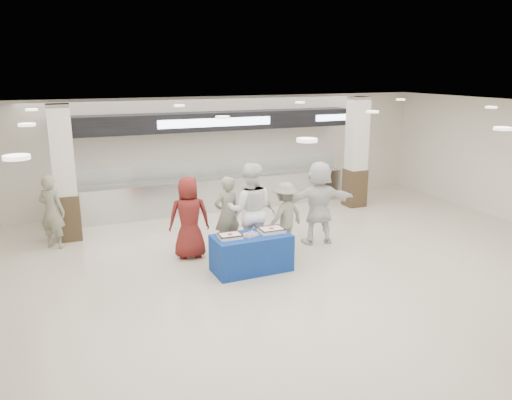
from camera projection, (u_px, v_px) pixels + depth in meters
name	position (u px, v px, depth m)	size (l,w,h in m)	color
ground	(298.00, 279.00, 9.71)	(14.00, 14.00, 0.00)	beige
serving_line	(213.00, 170.00, 14.24)	(8.70, 0.85, 2.80)	silver
column_left	(64.00, 177.00, 11.60)	(0.55, 0.55, 3.20)	#372819
column_right	(356.00, 155.00, 14.55)	(0.55, 0.55, 3.20)	#372819
display_table	(251.00, 253.00, 10.02)	(1.55, 0.78, 0.75)	navy
sheet_cake_left	(230.00, 236.00, 9.76)	(0.46, 0.36, 0.09)	white
sheet_cake_right	(271.00, 230.00, 10.11)	(0.49, 0.39, 0.10)	white
cupcake_tray	(251.00, 234.00, 9.90)	(0.43, 0.39, 0.06)	#A1A1A5
civilian_maroon	(189.00, 217.00, 10.62)	(0.87, 0.57, 1.79)	maroon
soldier_a	(227.00, 214.00, 10.98)	(0.62, 0.41, 1.71)	gray
chef_tall	(250.00, 210.00, 10.66)	(1.00, 0.78, 2.06)	white
chef_short	(255.00, 216.00, 11.08)	(0.94, 0.39, 1.60)	white
soldier_b	(285.00, 216.00, 11.12)	(1.00, 0.58, 1.55)	gray
civilian_white	(319.00, 203.00, 11.50)	(1.81, 0.57, 1.95)	white
soldier_bg	(52.00, 212.00, 11.21)	(0.62, 0.41, 1.69)	gray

